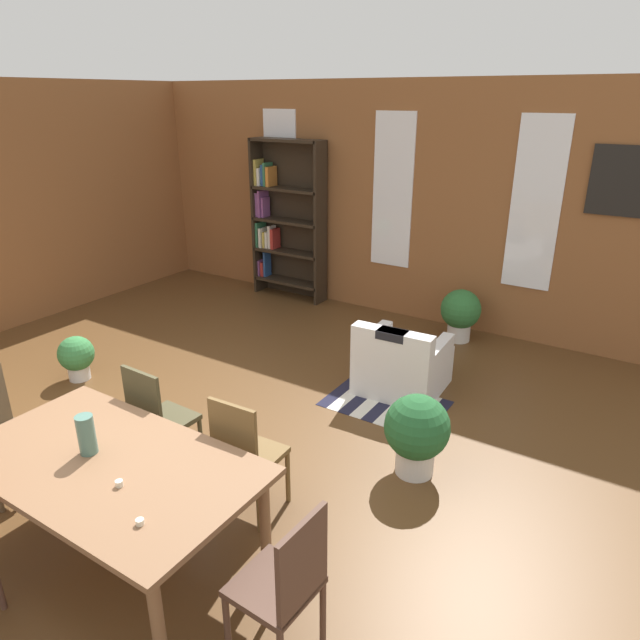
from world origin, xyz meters
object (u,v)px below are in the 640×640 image
object	(u,v)px
dining_table	(109,471)
bookshelf_tall	(284,219)
dining_chair_head_right	(285,583)
potted_plant_corner	(460,312)
vase_on_table	(86,435)
potted_plant_window	(417,431)
dining_chair_far_left	(157,417)
armchair_white	(401,365)
potted_plant_by_shelf	(76,356)
dining_chair_far_right	(245,453)

from	to	relation	value
dining_table	bookshelf_tall	world-z (taller)	bookshelf_tall
dining_chair_head_right	potted_plant_corner	bearing A→B (deg)	98.74
vase_on_table	potted_plant_window	distance (m)	2.38
dining_chair_far_left	potted_plant_window	xyz separation A→B (m)	(1.67, 1.09, -0.14)
vase_on_table	dining_chair_head_right	size ratio (longest dim) A/B	0.27
bookshelf_tall	armchair_white	size ratio (longest dim) A/B	2.69
potted_plant_by_shelf	potted_plant_window	size ratio (longest dim) A/B	0.71
dining_chair_far_right	potted_plant_by_shelf	bearing A→B (deg)	166.85
vase_on_table	armchair_white	distance (m)	3.18
dining_chair_far_right	potted_plant_corner	bearing A→B (deg)	87.13
potted_plant_corner	potted_plant_window	xyz separation A→B (m)	(0.62, -2.72, 0.01)
dining_chair_far_right	dining_chair_head_right	distance (m)	1.18
dining_chair_head_right	potted_plant_corner	distance (m)	4.63
dining_chair_far_left	potted_plant_by_shelf	bearing A→B (deg)	161.42
vase_on_table	armchair_white	size ratio (longest dim) A/B	0.31
potted_plant_by_shelf	dining_chair_far_right	bearing A→B (deg)	-13.15
vase_on_table	dining_chair_far_right	size ratio (longest dim) A/B	0.27
potted_plant_by_shelf	potted_plant_window	world-z (taller)	potted_plant_window
potted_plant_by_shelf	bookshelf_tall	bearing A→B (deg)	85.98
dining_chair_far_right	potted_plant_window	xyz separation A→B (m)	(0.81, 1.09, -0.14)
potted_plant_by_shelf	potted_plant_corner	bearing A→B (deg)	46.18
armchair_white	potted_plant_by_shelf	size ratio (longest dim) A/B	1.75
vase_on_table	bookshelf_tall	xyz separation A→B (m)	(-1.99, 4.82, 0.28)
vase_on_table	potted_plant_by_shelf	bearing A→B (deg)	147.47
vase_on_table	potted_plant_corner	bearing A→B (deg)	80.16
vase_on_table	dining_chair_far_left	world-z (taller)	vase_on_table
vase_on_table	armchair_white	world-z (taller)	vase_on_table
dining_table	armchair_white	size ratio (longest dim) A/B	2.28
dining_chair_far_right	potted_plant_corner	distance (m)	3.82
vase_on_table	potted_plant_by_shelf	world-z (taller)	vase_on_table
dining_table	armchair_white	bearing A→B (deg)	79.52
bookshelf_tall	armchair_white	xyz separation A→B (m)	(2.72, -1.79, -0.87)
potted_plant_by_shelf	potted_plant_window	distance (m)	3.67
dining_chair_far_right	dining_chair_far_left	distance (m)	0.86
dining_chair_far_left	armchair_white	xyz separation A→B (m)	(0.99, 2.28, -0.23)
dining_chair_far_left	potted_plant_corner	distance (m)	3.96
potted_plant_corner	potted_plant_window	distance (m)	2.79
bookshelf_tall	potted_plant_window	xyz separation A→B (m)	(3.40, -2.98, -0.77)
armchair_white	potted_plant_corner	bearing A→B (deg)	87.72
dining_chair_far_left	potted_plant_window	size ratio (longest dim) A/B	1.41
dining_table	potted_plant_corner	world-z (taller)	dining_table
dining_chair_far_right	potted_plant_corner	size ratio (longest dim) A/B	1.48
dining_chair_head_right	potted_plant_by_shelf	size ratio (longest dim) A/B	1.99
dining_chair_far_left	potted_plant_by_shelf	xyz separation A→B (m)	(-1.97, 0.66, -0.25)
dining_table	bookshelf_tall	bearing A→B (deg)	114.11
dining_chair_head_right	potted_plant_window	distance (m)	1.86
potted_plant_corner	dining_chair_far_left	bearing A→B (deg)	-105.45
dining_chair_far_right	dining_chair_head_right	xyz separation A→B (m)	(0.89, -0.76, 0.00)
dining_chair_far_left	bookshelf_tall	distance (m)	4.46
dining_chair_head_right	armchair_white	distance (m)	3.14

